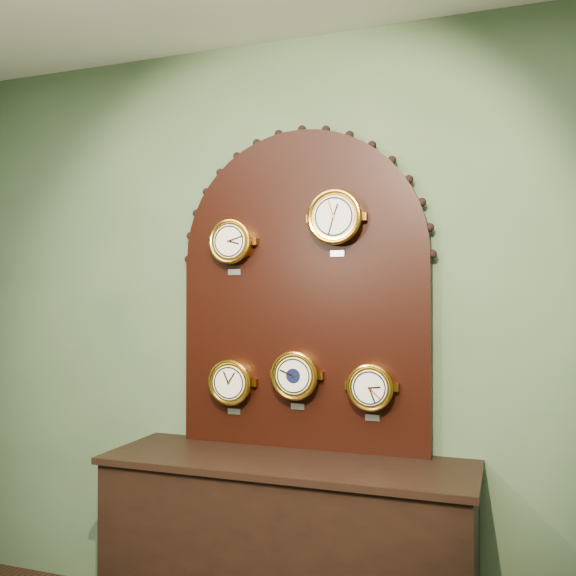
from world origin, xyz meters
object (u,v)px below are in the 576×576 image
at_px(shop_counter, 286,557).
at_px(roman_clock, 232,242).
at_px(barometer, 295,375).
at_px(display_board, 302,279).
at_px(arabic_clock, 335,217).
at_px(hygrometer, 231,382).
at_px(tide_clock, 371,387).

distance_m(shop_counter, roman_clock, 1.45).
height_order(shop_counter, barometer, barometer).
height_order(shop_counter, display_board, display_board).
xyz_separation_m(roman_clock, arabic_clock, (0.52, -0.00, 0.10)).
relative_size(arabic_clock, hygrometer, 1.12).
height_order(shop_counter, arabic_clock, arabic_clock).
height_order(display_board, tide_clock, display_board).
bearing_deg(roman_clock, tide_clock, 0.01).
xyz_separation_m(shop_counter, tide_clock, (0.34, 0.15, 0.74)).
xyz_separation_m(roman_clock, hygrometer, (-0.00, -0.00, -0.67)).
height_order(shop_counter, hygrometer, hygrometer).
bearing_deg(tide_clock, display_board, 169.09).
xyz_separation_m(shop_counter, hygrometer, (-0.34, 0.15, 0.73)).
bearing_deg(display_board, hygrometer, -168.80).
xyz_separation_m(arabic_clock, tide_clock, (0.16, 0.00, -0.76)).
relative_size(roman_clock, hygrometer, 0.99).
height_order(arabic_clock, tide_clock, arabic_clock).
relative_size(shop_counter, roman_clock, 5.98).
xyz_separation_m(shop_counter, display_board, (0.00, 0.22, 1.23)).
bearing_deg(roman_clock, display_board, 11.20).
bearing_deg(barometer, shop_counter, -86.09).
xyz_separation_m(shop_counter, roman_clock, (-0.33, 0.15, 1.41)).
height_order(barometer, tide_clock, barometer).
xyz_separation_m(arabic_clock, barometer, (-0.19, 0.00, -0.72)).
distance_m(roman_clock, barometer, 0.71).
xyz_separation_m(arabic_clock, hygrometer, (-0.52, 0.00, -0.77)).
distance_m(roman_clock, arabic_clock, 0.53).
bearing_deg(roman_clock, shop_counter, -24.64).
relative_size(roman_clock, barometer, 0.96).
height_order(arabic_clock, barometer, arabic_clock).
relative_size(barometer, tide_clock, 1.06).
bearing_deg(arabic_clock, barometer, 179.86).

